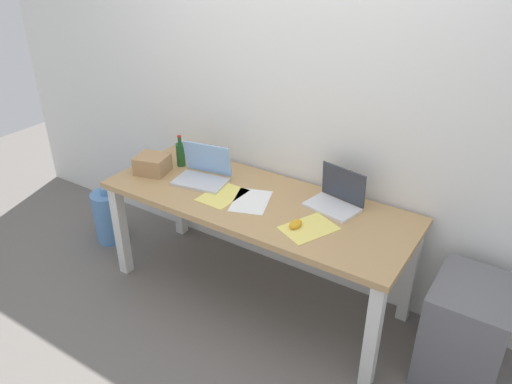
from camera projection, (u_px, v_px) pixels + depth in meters
The scene contains 13 objects.
ground_plane at pixel (256, 292), 3.39m from camera, with size 8.00×8.00×0.00m, color slate.
back_wall at pixel (293, 90), 3.08m from camera, with size 5.20×0.08×2.60m, color white.
desk at pixel (256, 212), 3.08m from camera, with size 1.95×0.73×0.73m.
laptop_left at pixel (203, 173), 3.23m from camera, with size 0.37×0.30×0.23m.
laptop_right at pixel (336, 199), 2.94m from camera, with size 0.34×0.26×0.23m.
beer_bottle at pixel (181, 154), 3.42m from camera, with size 0.06×0.06×0.22m.
computer_mouse at pixel (296, 224), 2.76m from camera, with size 0.06×0.10×0.03m, color gold.
cardboard_box at pixel (152, 164), 3.34m from camera, with size 0.20×0.18×0.12m, color tan.
paper_sheet_center at pixel (251, 201), 3.01m from camera, with size 0.21×0.30×0.00m, color white.
paper_yellow_folder at pixel (222, 195), 3.08m from camera, with size 0.21×0.30×0.00m, color #F4E06B.
paper_sheet_front_right at pixel (309, 228), 2.75m from camera, with size 0.21×0.30×0.00m, color #F4E06B.
water_cooler_jug at pixel (110, 216), 3.86m from camera, with size 0.25×0.25×0.46m.
filing_cabinet at pixel (465, 331), 2.66m from camera, with size 0.40×0.48×0.58m, color slate.
Camera 1 is at (1.44, -2.22, 2.22)m, focal length 34.91 mm.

